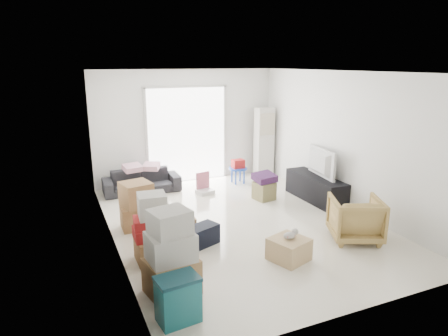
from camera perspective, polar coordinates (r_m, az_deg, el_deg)
The scene contains 21 objects.
room_shell at distance 7.01m, azimuth 2.42°, elevation 2.49°, with size 4.98×6.48×3.18m.
sliding_door at distance 9.75m, azimuth -5.29°, elevation 5.32°, with size 2.10×0.04×2.33m.
ac_tower at distance 10.29m, azimuth 5.72°, elevation 3.73°, with size 0.45×0.30×1.75m, color silver.
tv_console at distance 8.69m, azimuth 12.96°, elevation -2.84°, with size 0.48×1.60×0.53m, color black.
television at distance 8.59m, azimuth 13.09°, elevation -0.71°, with size 1.03×0.59×0.13m, color black.
sofa at distance 9.18m, azimuth -11.70°, elevation -1.38°, with size 1.70×0.50×0.66m, color #27272D.
pillow_left at distance 9.05m, azimuth -13.02°, elevation 0.85°, with size 0.34×0.27×0.11m, color #D59BA9.
pillow_right at distance 9.09m, azimuth -10.37°, elevation 1.08°, with size 0.33×0.27×0.11m, color #D59BA9.
armchair at distance 6.94m, azimuth 18.28°, elevation -6.59°, with size 0.78×0.73×0.80m, color tan.
storage_bins at distance 4.75m, azimuth -6.59°, elevation -18.12°, with size 0.51×0.38×0.55m.
box_stack_a at distance 5.15m, azimuth -7.57°, elevation -12.44°, with size 0.69×0.61×1.12m.
box_stack_b at distance 5.98m, azimuth -10.05°, elevation -9.04°, with size 0.57×0.51×1.04m.
box_stack_c at distance 7.21m, azimuth -12.33°, elevation -5.31°, with size 0.57×0.57×0.84m.
loose_box at distance 6.89m, azimuth -5.88°, elevation -8.20°, with size 0.39×0.39×0.32m, color #9C7746.
duffel_bag at distance 6.52m, azimuth -3.09°, elevation -9.54°, with size 0.51×0.30×0.32m, color black.
ottoman at distance 8.59m, azimuth 5.74°, elevation -3.25°, with size 0.38×0.38×0.38m, color #9A8E5A.
blanket at distance 8.51m, azimuth 5.79°, elevation -1.58°, with size 0.42×0.42×0.14m, color #421E4C.
kids_table at distance 9.64m, azimuth 2.01°, elevation 0.20°, with size 0.45×0.45×0.59m.
toy_walker at distance 8.97m, azimuth -2.86°, elevation -2.79°, with size 0.40×0.37×0.47m.
wood_crate at distance 6.12m, azimuth 9.25°, elevation -11.37°, with size 0.50×0.50×0.33m, color #D7B27C.
plush_bunny at distance 6.04m, azimuth 9.54°, elevation -9.36°, with size 0.26×0.15×0.13m.
Camera 1 is at (-3.00, -6.15, 2.86)m, focal length 32.00 mm.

